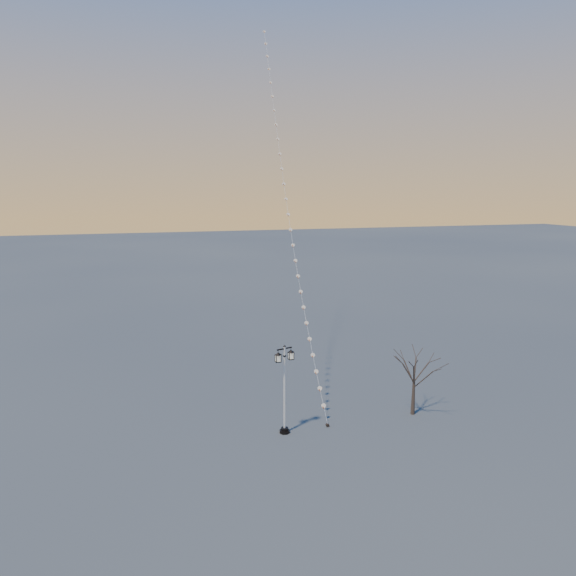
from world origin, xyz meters
name	(u,v)px	position (x,y,z in m)	size (l,w,h in m)	color
ground	(318,441)	(0.00, 0.00, 0.00)	(300.00, 300.00, 0.00)	#444645
street_lamp	(285,385)	(-1.43, 1.54, 2.79)	(1.24, 0.69, 5.04)	black
bare_tree	(414,370)	(6.68, 1.73, 2.78)	(2.41, 2.41, 4.00)	#382B20
kite_train	(288,180)	(2.71, 14.22, 13.99)	(3.74, 25.87, 28.22)	black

